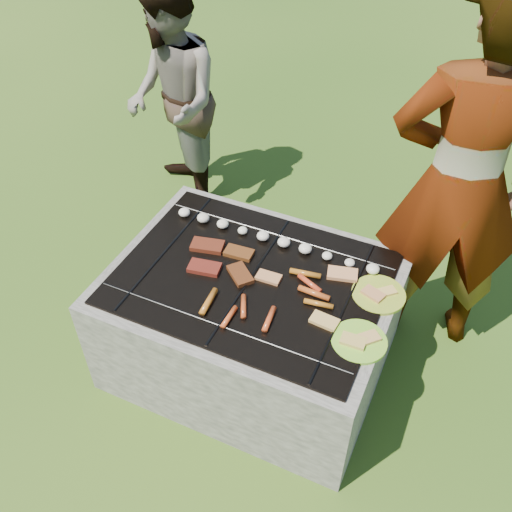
{
  "coord_description": "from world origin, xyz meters",
  "views": [
    {
      "loc": [
        0.79,
        -1.67,
        2.46
      ],
      "look_at": [
        0.0,
        0.05,
        0.7
      ],
      "focal_mm": 40.0,
      "sensor_mm": 36.0,
      "label": 1
    }
  ],
  "objects_px": {
    "plate_far": "(378,294)",
    "plate_near": "(359,341)",
    "cook": "(460,186)",
    "bystander": "(173,102)",
    "fire_pit": "(252,324)"
  },
  "relations": [
    {
      "from": "plate_far",
      "to": "plate_near",
      "type": "xyz_separation_m",
      "value": [
        0.0,
        -0.29,
        0.0
      ]
    },
    {
      "from": "plate_near",
      "to": "cook",
      "type": "distance_m",
      "value": 0.85
    },
    {
      "from": "cook",
      "to": "bystander",
      "type": "height_order",
      "value": "cook"
    },
    {
      "from": "plate_far",
      "to": "bystander",
      "type": "height_order",
      "value": "bystander"
    },
    {
      "from": "bystander",
      "to": "cook",
      "type": "bearing_deg",
      "value": 34.81
    },
    {
      "from": "fire_pit",
      "to": "bystander",
      "type": "xyz_separation_m",
      "value": [
        -1.05,
        1.08,
        0.46
      ]
    },
    {
      "from": "plate_far",
      "to": "cook",
      "type": "height_order",
      "value": "cook"
    },
    {
      "from": "plate_far",
      "to": "bystander",
      "type": "bearing_deg",
      "value": 149.61
    },
    {
      "from": "fire_pit",
      "to": "plate_near",
      "type": "distance_m",
      "value": 0.67
    },
    {
      "from": "fire_pit",
      "to": "plate_near",
      "type": "relative_size",
      "value": 4.8
    },
    {
      "from": "bystander",
      "to": "plate_far",
      "type": "bearing_deg",
      "value": 19.22
    },
    {
      "from": "plate_far",
      "to": "cook",
      "type": "relative_size",
      "value": 0.16
    },
    {
      "from": "plate_far",
      "to": "cook",
      "type": "xyz_separation_m",
      "value": [
        0.19,
        0.47,
        0.34
      ]
    },
    {
      "from": "plate_far",
      "to": "cook",
      "type": "distance_m",
      "value": 0.61
    },
    {
      "from": "fire_pit",
      "to": "cook",
      "type": "height_order",
      "value": "cook"
    }
  ]
}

